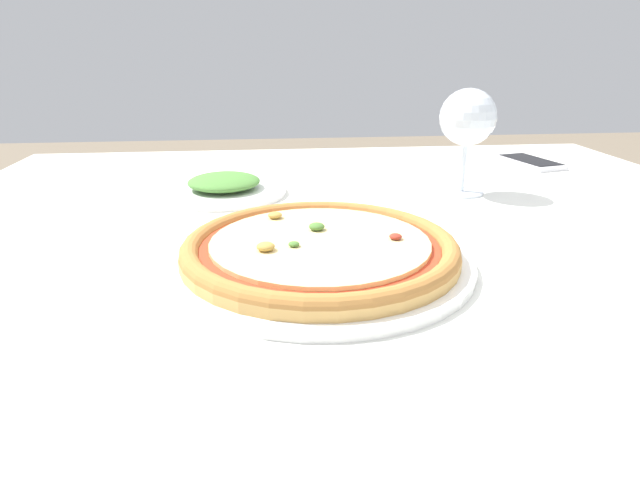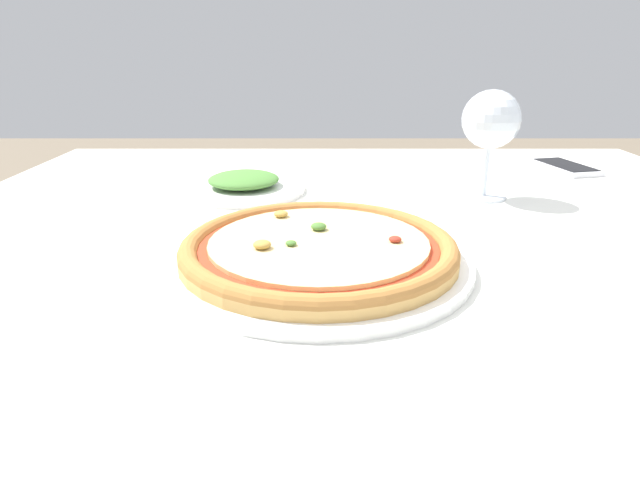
% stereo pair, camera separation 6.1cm
% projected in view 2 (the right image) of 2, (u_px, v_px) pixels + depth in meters
% --- Properties ---
extents(dining_table, '(1.31, 1.14, 0.71)m').
position_uv_depth(dining_table, '(367.00, 272.00, 0.78)').
color(dining_table, '#997047').
rests_on(dining_table, ground_plane).
extents(pizza_plate, '(0.35, 0.35, 0.04)m').
position_uv_depth(pizza_plate, '(320.00, 251.00, 0.61)').
color(pizza_plate, white).
rests_on(pizza_plate, dining_table).
extents(wine_glass_far_left, '(0.09, 0.09, 0.17)m').
position_uv_depth(wine_glass_far_left, '(492.00, 122.00, 0.84)').
color(wine_glass_far_left, silver).
rests_on(wine_glass_far_left, dining_table).
extents(cell_phone, '(0.10, 0.16, 0.01)m').
position_uv_depth(cell_phone, '(567.00, 167.00, 1.08)').
color(cell_phone, white).
rests_on(cell_phone, dining_table).
extents(side_plate, '(0.21, 0.21, 0.03)m').
position_uv_depth(side_plate, '(245.00, 185.00, 0.91)').
color(side_plate, white).
rests_on(side_plate, dining_table).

